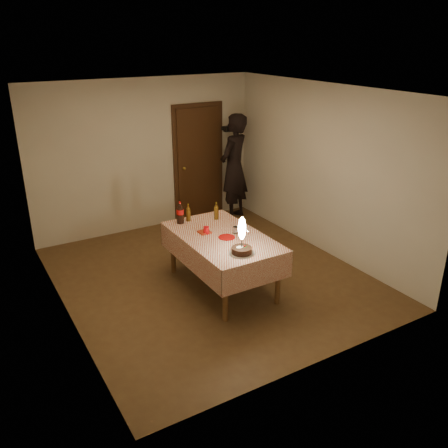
# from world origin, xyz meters

# --- Properties ---
(ground) EXTENTS (4.00, 4.50, 0.01)m
(ground) POSITION_xyz_m (0.00, 0.00, 0.00)
(ground) COLOR brown
(ground) RESTS_ON ground
(room_shell) EXTENTS (4.04, 4.54, 2.62)m
(room_shell) POSITION_xyz_m (0.03, 0.08, 1.65)
(room_shell) COLOR beige
(room_shell) RESTS_ON ground
(dining_table) EXTENTS (1.02, 1.72, 0.77)m
(dining_table) POSITION_xyz_m (-0.00, -0.33, 0.66)
(dining_table) COLOR brown
(dining_table) RESTS_ON ground
(birthday_cake) EXTENTS (0.31, 0.31, 0.48)m
(birthday_cake) POSITION_xyz_m (-0.07, -0.92, 0.90)
(birthday_cake) COLOR white
(birthday_cake) RESTS_ON dining_table
(red_plate) EXTENTS (0.22, 0.22, 0.01)m
(red_plate) POSITION_xyz_m (0.02, -0.41, 0.77)
(red_plate) COLOR #B80E0C
(red_plate) RESTS_ON dining_table
(red_cup) EXTENTS (0.08, 0.08, 0.10)m
(red_cup) POSITION_xyz_m (-0.15, -0.16, 0.82)
(red_cup) COLOR red
(red_cup) RESTS_ON dining_table
(clear_cup) EXTENTS (0.07, 0.07, 0.09)m
(clear_cup) POSITION_xyz_m (0.20, -0.34, 0.81)
(clear_cup) COLOR white
(clear_cup) RESTS_ON dining_table
(napkin_stack) EXTENTS (0.15, 0.15, 0.02)m
(napkin_stack) POSITION_xyz_m (-0.15, -0.12, 0.78)
(napkin_stack) COLOR #A32912
(napkin_stack) RESTS_ON dining_table
(cola_bottle) EXTENTS (0.10, 0.10, 0.32)m
(cola_bottle) POSITION_xyz_m (-0.28, 0.36, 0.92)
(cola_bottle) COLOR black
(cola_bottle) RESTS_ON dining_table
(amber_bottle_left) EXTENTS (0.06, 0.06, 0.25)m
(amber_bottle_left) POSITION_xyz_m (-0.14, 0.38, 0.88)
(amber_bottle_left) COLOR #56390E
(amber_bottle_left) RESTS_ON dining_table
(amber_bottle_right) EXTENTS (0.06, 0.06, 0.25)m
(amber_bottle_right) POSITION_xyz_m (0.23, 0.24, 0.88)
(amber_bottle_right) COLOR #56390E
(amber_bottle_right) RESTS_ON dining_table
(photographer) EXTENTS (0.85, 0.77, 1.96)m
(photographer) POSITION_xyz_m (1.52, 1.83, 0.98)
(photographer) COLOR black
(photographer) RESTS_ON ground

